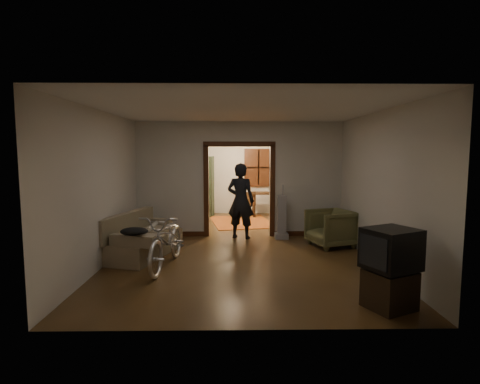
{
  "coord_description": "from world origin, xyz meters",
  "views": [
    {
      "loc": [
        -0.12,
        -8.4,
        2.05
      ],
      "look_at": [
        0.0,
        -0.3,
        1.2
      ],
      "focal_mm": 28.0,
      "sensor_mm": 36.0,
      "label": 1
    }
  ],
  "objects_px": {
    "bicycle": "(167,240)",
    "armchair": "(331,228)",
    "person": "(241,201)",
    "desk": "(268,205)",
    "locker": "(198,186)",
    "sofa": "(144,234)"
  },
  "relations": [
    {
      "from": "person",
      "to": "desk",
      "type": "distance_m",
      "value": 3.25
    },
    {
      "from": "bicycle",
      "to": "desk",
      "type": "bearing_deg",
      "value": 73.1
    },
    {
      "from": "armchair",
      "to": "person",
      "type": "distance_m",
      "value": 2.19
    },
    {
      "from": "sofa",
      "to": "armchair",
      "type": "xyz_separation_m",
      "value": [
        3.93,
        0.66,
        -0.03
      ]
    },
    {
      "from": "person",
      "to": "desk",
      "type": "height_order",
      "value": "person"
    },
    {
      "from": "bicycle",
      "to": "person",
      "type": "relative_size",
      "value": 1.04
    },
    {
      "from": "armchair",
      "to": "desk",
      "type": "bearing_deg",
      "value": 176.46
    },
    {
      "from": "desk",
      "to": "person",
      "type": "bearing_deg",
      "value": -87.84
    },
    {
      "from": "sofa",
      "to": "armchair",
      "type": "distance_m",
      "value": 3.98
    },
    {
      "from": "sofa",
      "to": "locker",
      "type": "distance_m",
      "value": 4.78
    },
    {
      "from": "bicycle",
      "to": "desk",
      "type": "height_order",
      "value": "bicycle"
    },
    {
      "from": "bicycle",
      "to": "armchair",
      "type": "bearing_deg",
      "value": 29.98
    },
    {
      "from": "locker",
      "to": "desk",
      "type": "height_order",
      "value": "locker"
    },
    {
      "from": "person",
      "to": "locker",
      "type": "bearing_deg",
      "value": -48.97
    },
    {
      "from": "person",
      "to": "locker",
      "type": "height_order",
      "value": "locker"
    },
    {
      "from": "sofa",
      "to": "armchair",
      "type": "height_order",
      "value": "sofa"
    },
    {
      "from": "bicycle",
      "to": "armchair",
      "type": "height_order",
      "value": "bicycle"
    },
    {
      "from": "bicycle",
      "to": "armchair",
      "type": "relative_size",
      "value": 2.11
    },
    {
      "from": "armchair",
      "to": "desk",
      "type": "relative_size",
      "value": 0.85
    },
    {
      "from": "sofa",
      "to": "desk",
      "type": "distance_m",
      "value": 5.38
    },
    {
      "from": "locker",
      "to": "person",
      "type": "bearing_deg",
      "value": -56.85
    },
    {
      "from": "bicycle",
      "to": "locker",
      "type": "bearing_deg",
      "value": 96.19
    }
  ]
}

